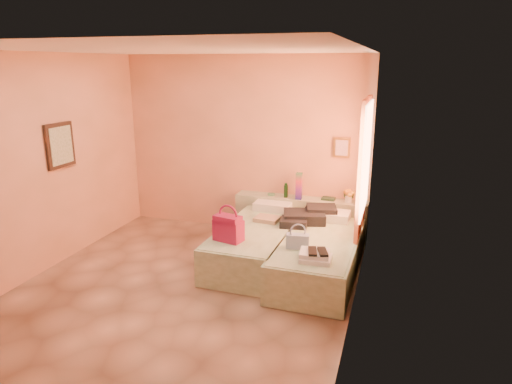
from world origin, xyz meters
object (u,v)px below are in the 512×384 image
at_px(bed_left, 257,244).
at_px(flower_vase, 349,194).
at_px(blue_handbag, 298,241).
at_px(towel_stack, 316,256).
at_px(green_book, 328,199).
at_px(magenta_handbag, 228,228).
at_px(headboard_ledge, 300,218).
at_px(water_bottle, 286,191).
at_px(bed_right, 319,257).

relative_size(bed_left, flower_vase, 8.21).
distance_m(blue_handbag, towel_stack, 0.40).
relative_size(green_book, flower_vase, 0.81).
height_order(bed_left, magenta_handbag, magenta_handbag).
bearing_deg(headboard_ledge, bed_left, -109.65).
height_order(magenta_handbag, blue_handbag, magenta_handbag).
xyz_separation_m(bed_left, green_book, (0.80, 1.08, 0.42)).
xyz_separation_m(headboard_ledge, blue_handbag, (0.31, -1.62, 0.26)).
height_order(bed_left, towel_stack, towel_stack).
distance_m(bed_left, flower_vase, 1.60).
bearing_deg(blue_handbag, magenta_handbag, 171.71).
xyz_separation_m(headboard_ledge, towel_stack, (0.59, -1.91, 0.23)).
height_order(headboard_ledge, magenta_handbag, magenta_handbag).
relative_size(water_bottle, blue_handbag, 0.79).
bearing_deg(green_book, bed_right, -81.30).
bearing_deg(bed_right, towel_stack, -83.37).
height_order(blue_handbag, towel_stack, blue_handbag).
distance_m(headboard_ledge, magenta_handbag, 1.77).
distance_m(water_bottle, flower_vase, 0.96).
bearing_deg(blue_handbag, bed_right, 50.52).
bearing_deg(blue_handbag, water_bottle, 99.36).
bearing_deg(green_book, water_bottle, -169.61).
distance_m(bed_left, bed_right, 0.92).
height_order(bed_right, magenta_handbag, magenta_handbag).
relative_size(bed_right, blue_handbag, 7.26).
bearing_deg(towel_stack, flower_vase, 85.74).
distance_m(bed_left, towel_stack, 1.33).
xyz_separation_m(bed_right, water_bottle, (-0.75, 1.21, 0.51)).
distance_m(green_book, blue_handbag, 1.66).
bearing_deg(towel_stack, magenta_handbag, 166.89).
xyz_separation_m(headboard_ledge, water_bottle, (-0.23, -0.04, 0.43)).
bearing_deg(blue_handbag, headboard_ledge, 91.31).
distance_m(green_book, towel_stack, 1.95).
distance_m(headboard_ledge, blue_handbag, 1.67).
bearing_deg(towel_stack, blue_handbag, 133.60).
xyz_separation_m(bed_right, green_book, (-0.10, 1.28, 0.42)).
xyz_separation_m(bed_left, water_bottle, (0.15, 1.01, 0.51)).
bearing_deg(green_book, magenta_handbag, -116.69).
xyz_separation_m(green_book, flower_vase, (0.31, -0.04, 0.11)).
xyz_separation_m(bed_right, flower_vase, (0.20, 1.24, 0.52)).
xyz_separation_m(flower_vase, towel_stack, (-0.14, -1.90, -0.22)).
relative_size(flower_vase, blue_handbag, 0.88).
height_order(bed_left, blue_handbag, blue_handbag).
bearing_deg(magenta_handbag, flower_vase, 64.49).
bearing_deg(headboard_ledge, water_bottle, -169.88).
relative_size(water_bottle, towel_stack, 0.62).
height_order(bed_right, flower_vase, flower_vase).
relative_size(headboard_ledge, bed_right, 1.02).
height_order(bed_left, flower_vase, flower_vase).
distance_m(headboard_ledge, water_bottle, 0.49).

